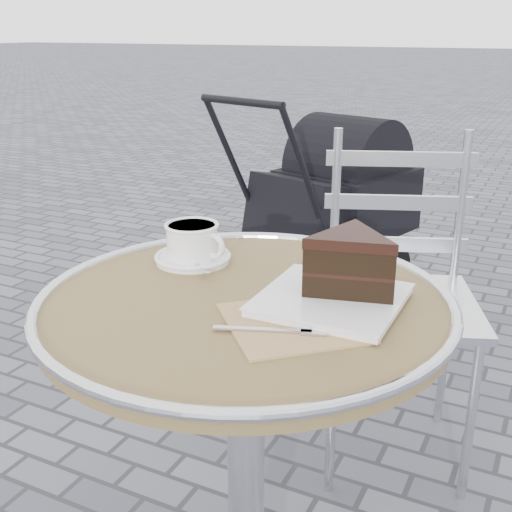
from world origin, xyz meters
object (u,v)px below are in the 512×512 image
at_px(cake_plate_set, 345,272).
at_px(cafe_table, 245,382).
at_px(bistro_chair, 397,260).
at_px(cappuccino_set, 193,245).
at_px(baby_stroller, 332,212).

bearing_deg(cake_plate_set, cafe_table, -159.87).
bearing_deg(cake_plate_set, bistro_chair, 96.02).
xyz_separation_m(cappuccino_set, bistro_chair, (0.26, 0.65, -0.20)).
bearing_deg(cake_plate_set, cappuccino_set, 169.18).
bearing_deg(bistro_chair, cake_plate_set, -104.93).
bearing_deg(baby_stroller, bistro_chair, -42.98).
xyz_separation_m(cappuccino_set, cake_plate_set, (0.33, -0.06, 0.02)).
height_order(bistro_chair, baby_stroller, baby_stroller).
distance_m(cappuccino_set, bistro_chair, 0.72).
height_order(cake_plate_set, baby_stroller, baby_stroller).
distance_m(bistro_chair, baby_stroller, 1.00).
height_order(cafe_table, cappuccino_set, cappuccino_set).
bearing_deg(cappuccino_set, baby_stroller, 108.47).
relative_size(cake_plate_set, bistro_chair, 0.41).
height_order(cappuccino_set, bistro_chair, bistro_chair).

